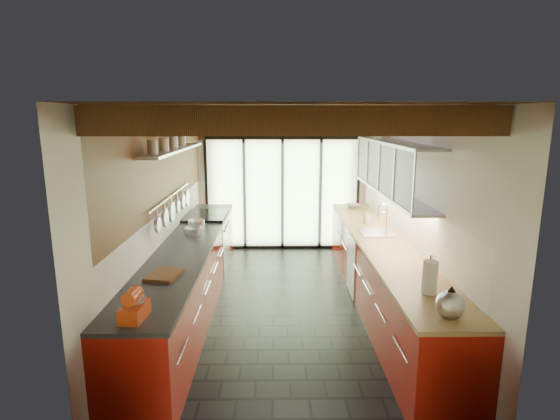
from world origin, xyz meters
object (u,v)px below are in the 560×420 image
object	(u,v)px
stand_mixer	(134,306)
paper_towel	(430,278)
kettle	(451,303)
soap_bottle	(367,217)
bowl	(353,206)

from	to	relation	value
stand_mixer	paper_towel	size ratio (longest dim) A/B	0.81
kettle	soap_bottle	xyz separation A→B (m)	(-0.00, 3.25, -0.03)
soap_bottle	stand_mixer	bearing A→B (deg)	-128.08
kettle	bowl	bearing A→B (deg)	90.00
stand_mixer	kettle	bearing A→B (deg)	-0.16
paper_towel	bowl	world-z (taller)	paper_towel
paper_towel	kettle	bearing A→B (deg)	-90.00
soap_bottle	bowl	world-z (taller)	soap_bottle
soap_bottle	bowl	distance (m)	1.20
paper_towel	bowl	xyz separation A→B (m)	(0.00, 3.96, -0.13)
kettle	soap_bottle	size ratio (longest dim) A/B	1.66
paper_towel	stand_mixer	bearing A→B (deg)	-169.37
soap_bottle	bowl	size ratio (longest dim) A/B	0.75
paper_towel	soap_bottle	xyz separation A→B (m)	(0.00, 2.77, -0.07)
stand_mixer	bowl	xyz separation A→B (m)	(2.54, 4.44, -0.07)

